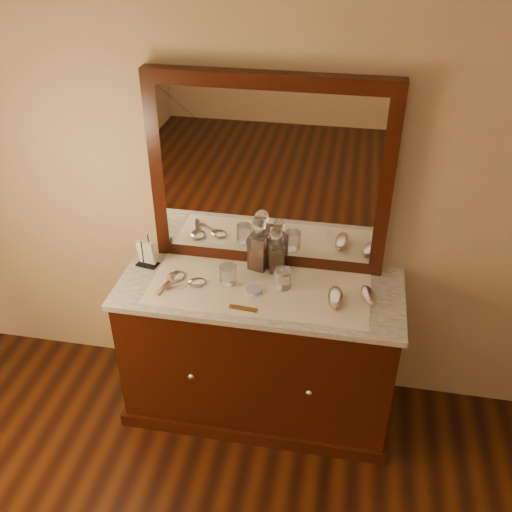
{
  "coord_description": "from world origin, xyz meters",
  "views": [
    {
      "loc": [
        0.41,
        -0.33,
        2.56
      ],
      "look_at": [
        0.0,
        1.85,
        1.1
      ],
      "focal_mm": 40.22,
      "sensor_mm": 36.0,
      "label": 1
    }
  ],
  "objects_px": {
    "mirror_frame": "(269,175)",
    "hand_mirror_outer": "(173,278)",
    "dresser_cabinet": "(259,352)",
    "brush_near": "(335,298)",
    "hand_mirror_inner": "(193,283)",
    "napkin_rack": "(146,254)",
    "pin_dish": "(254,290)",
    "comb": "(243,308)",
    "decanter_left": "(259,249)",
    "decanter_right": "(276,254)",
    "brush_far": "(368,296)"
  },
  "relations": [
    {
      "from": "decanter_left",
      "to": "decanter_right",
      "type": "height_order",
      "value": "decanter_left"
    },
    {
      "from": "hand_mirror_outer",
      "to": "decanter_left",
      "type": "bearing_deg",
      "value": 25.46
    },
    {
      "from": "dresser_cabinet",
      "to": "comb",
      "type": "bearing_deg",
      "value": -102.6
    },
    {
      "from": "decanter_left",
      "to": "brush_near",
      "type": "relative_size",
      "value": 1.76
    },
    {
      "from": "mirror_frame",
      "to": "brush_far",
      "type": "height_order",
      "value": "mirror_frame"
    },
    {
      "from": "brush_far",
      "to": "hand_mirror_inner",
      "type": "xyz_separation_m",
      "value": [
        -0.87,
        -0.04,
        -0.01
      ]
    },
    {
      "from": "pin_dish",
      "to": "napkin_rack",
      "type": "height_order",
      "value": "napkin_rack"
    },
    {
      "from": "decanter_right",
      "to": "brush_far",
      "type": "bearing_deg",
      "value": -18.78
    },
    {
      "from": "decanter_right",
      "to": "brush_far",
      "type": "relative_size",
      "value": 1.61
    },
    {
      "from": "comb",
      "to": "brush_far",
      "type": "bearing_deg",
      "value": 22.75
    },
    {
      "from": "brush_near",
      "to": "brush_far",
      "type": "distance_m",
      "value": 0.16
    },
    {
      "from": "napkin_rack",
      "to": "hand_mirror_outer",
      "type": "xyz_separation_m",
      "value": [
        0.18,
        -0.11,
        -0.05
      ]
    },
    {
      "from": "pin_dish",
      "to": "brush_near",
      "type": "xyz_separation_m",
      "value": [
        0.4,
        -0.01,
        0.02
      ]
    },
    {
      "from": "mirror_frame",
      "to": "hand_mirror_outer",
      "type": "distance_m",
      "value": 0.71
    },
    {
      "from": "decanter_right",
      "to": "hand_mirror_inner",
      "type": "relative_size",
      "value": 1.27
    },
    {
      "from": "decanter_right",
      "to": "hand_mirror_inner",
      "type": "height_order",
      "value": "decanter_right"
    },
    {
      "from": "mirror_frame",
      "to": "hand_mirror_inner",
      "type": "distance_m",
      "value": 0.66
    },
    {
      "from": "pin_dish",
      "to": "napkin_rack",
      "type": "bearing_deg",
      "value": 167.57
    },
    {
      "from": "dresser_cabinet",
      "to": "pin_dish",
      "type": "distance_m",
      "value": 0.45
    },
    {
      "from": "decanter_left",
      "to": "brush_near",
      "type": "bearing_deg",
      "value": -28.41
    },
    {
      "from": "hand_mirror_inner",
      "to": "decanter_left",
      "type": "bearing_deg",
      "value": 35.96
    },
    {
      "from": "napkin_rack",
      "to": "brush_near",
      "type": "distance_m",
      "value": 1.01
    },
    {
      "from": "comb",
      "to": "hand_mirror_inner",
      "type": "bearing_deg",
      "value": 158.05
    },
    {
      "from": "dresser_cabinet",
      "to": "brush_near",
      "type": "relative_size",
      "value": 8.25
    },
    {
      "from": "mirror_frame",
      "to": "brush_far",
      "type": "xyz_separation_m",
      "value": [
        0.54,
        -0.25,
        -0.48
      ]
    },
    {
      "from": "comb",
      "to": "hand_mirror_inner",
      "type": "xyz_separation_m",
      "value": [
        -0.29,
        0.15,
        0.0
      ]
    },
    {
      "from": "pin_dish",
      "to": "decanter_right",
      "type": "height_order",
      "value": "decanter_right"
    },
    {
      "from": "brush_near",
      "to": "hand_mirror_inner",
      "type": "bearing_deg",
      "value": 179.33
    },
    {
      "from": "pin_dish",
      "to": "hand_mirror_outer",
      "type": "distance_m",
      "value": 0.42
    },
    {
      "from": "decanter_right",
      "to": "brush_near",
      "type": "xyz_separation_m",
      "value": [
        0.33,
        -0.22,
        -0.07
      ]
    },
    {
      "from": "hand_mirror_outer",
      "to": "dresser_cabinet",
      "type": "bearing_deg",
      "value": 3.43
    },
    {
      "from": "mirror_frame",
      "to": "hand_mirror_inner",
      "type": "relative_size",
      "value": 6.02
    },
    {
      "from": "dresser_cabinet",
      "to": "mirror_frame",
      "type": "relative_size",
      "value": 1.17
    },
    {
      "from": "mirror_frame",
      "to": "brush_far",
      "type": "bearing_deg",
      "value": -25.06
    },
    {
      "from": "pin_dish",
      "to": "hand_mirror_outer",
      "type": "xyz_separation_m",
      "value": [
        -0.42,
        0.02,
        0.0
      ]
    },
    {
      "from": "napkin_rack",
      "to": "decanter_right",
      "type": "bearing_deg",
      "value": 6.15
    },
    {
      "from": "pin_dish",
      "to": "comb",
      "type": "bearing_deg",
      "value": -98.9
    },
    {
      "from": "napkin_rack",
      "to": "hand_mirror_outer",
      "type": "height_order",
      "value": "napkin_rack"
    },
    {
      "from": "decanter_right",
      "to": "brush_far",
      "type": "xyz_separation_m",
      "value": [
        0.48,
        -0.16,
        -0.08
      ]
    },
    {
      "from": "brush_far",
      "to": "hand_mirror_outer",
      "type": "height_order",
      "value": "brush_far"
    },
    {
      "from": "mirror_frame",
      "to": "comb",
      "type": "relative_size",
      "value": 8.7
    },
    {
      "from": "pin_dish",
      "to": "napkin_rack",
      "type": "relative_size",
      "value": 0.49
    },
    {
      "from": "comb",
      "to": "dresser_cabinet",
      "type": "bearing_deg",
      "value": 82.09
    },
    {
      "from": "mirror_frame",
      "to": "decanter_left",
      "type": "bearing_deg",
      "value": -114.02
    },
    {
      "from": "pin_dish",
      "to": "brush_far",
      "type": "relative_size",
      "value": 0.52
    },
    {
      "from": "brush_far",
      "to": "hand_mirror_inner",
      "type": "bearing_deg",
      "value": -177.13
    },
    {
      "from": "brush_near",
      "to": "hand_mirror_outer",
      "type": "relative_size",
      "value": 0.73
    },
    {
      "from": "brush_near",
      "to": "decanter_right",
      "type": "bearing_deg",
      "value": 146.54
    },
    {
      "from": "mirror_frame",
      "to": "hand_mirror_outer",
      "type": "relative_size",
      "value": 5.2
    },
    {
      "from": "comb",
      "to": "napkin_rack",
      "type": "height_order",
      "value": "napkin_rack"
    }
  ]
}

